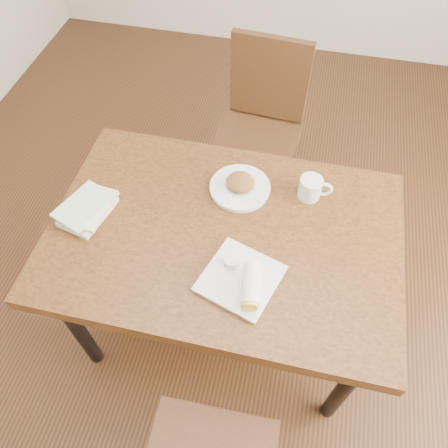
% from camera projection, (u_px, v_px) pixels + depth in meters
% --- Properties ---
extents(ground, '(4.00, 5.00, 0.01)m').
position_uv_depth(ground, '(224.00, 317.00, 2.23)').
color(ground, '#472814').
rests_on(ground, ground).
extents(table, '(1.30, 0.88, 0.75)m').
position_uv_depth(table, '(224.00, 243.00, 1.68)').
color(table, brown).
rests_on(table, ground).
extents(chair_far, '(0.45, 0.45, 0.95)m').
position_uv_depth(chair_far, '(261.00, 120.00, 2.29)').
color(chair_far, '#432813').
rests_on(chair_far, ground).
extents(plate_scone, '(0.24, 0.24, 0.08)m').
position_uv_depth(plate_scone, '(240.00, 186.00, 1.72)').
color(plate_scone, white).
rests_on(plate_scone, table).
extents(coffee_mug, '(0.13, 0.09, 0.09)m').
position_uv_depth(coffee_mug, '(311.00, 188.00, 1.68)').
color(coffee_mug, white).
rests_on(coffee_mug, table).
extents(plate_burrito, '(0.31, 0.31, 0.08)m').
position_uv_depth(plate_burrito, '(244.00, 280.00, 1.47)').
color(plate_burrito, white).
rests_on(plate_burrito, table).
extents(book_stack, '(0.21, 0.24, 0.06)m').
position_uv_depth(book_stack, '(88.00, 209.00, 1.65)').
color(book_stack, white).
rests_on(book_stack, table).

